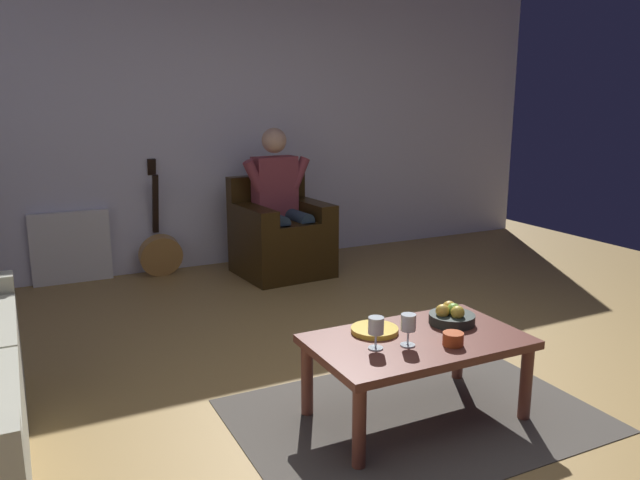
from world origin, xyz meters
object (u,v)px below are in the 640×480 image
object	(u,v)px
armchair	(280,238)
coffee_table	(417,349)
person_seated	(280,197)
guitar	(160,251)
decorative_dish	(375,330)
candle_jar	(453,339)
wine_glass_far	(408,325)
wine_glass_near	(376,328)
fruit_bowl	(451,316)

from	to	relation	value
armchair	coffee_table	xyz separation A→B (m)	(0.43, 2.67, 0.03)
person_seated	guitar	xyz separation A→B (m)	(0.97, -0.41, -0.47)
guitar	decorative_dish	size ratio (longest dim) A/B	4.36
candle_jar	decorative_dish	bearing A→B (deg)	-51.24
armchair	candle_jar	size ratio (longest dim) A/B	8.72
person_seated	wine_glass_far	size ratio (longest dim) A/B	8.34
wine_glass_near	fruit_bowl	size ratio (longest dim) A/B	0.65
person_seated	armchair	bearing A→B (deg)	-90.00
person_seated	coffee_table	world-z (taller)	person_seated
coffee_table	fruit_bowl	xyz separation A→B (m)	(-0.27, -0.08, 0.10)
armchair	wine_glass_far	xyz separation A→B (m)	(0.53, 2.73, 0.19)
coffee_table	wine_glass_far	xyz separation A→B (m)	(0.10, 0.06, 0.16)
armchair	wine_glass_far	distance (m)	2.78
wine_glass_far	fruit_bowl	bearing A→B (deg)	-158.62
armchair	candle_jar	xyz separation A→B (m)	(0.33, 2.82, 0.12)
person_seated	wine_glass_near	world-z (taller)	person_seated
guitar	wine_glass_near	world-z (taller)	guitar
coffee_table	guitar	size ratio (longest dim) A/B	1.01
person_seated	fruit_bowl	distance (m)	2.59
guitar	fruit_bowl	distance (m)	3.10
person_seated	guitar	world-z (taller)	person_seated
decorative_dish	armchair	bearing A→B (deg)	-102.85
coffee_table	guitar	distance (m)	3.12
fruit_bowl	wine_glass_far	bearing A→B (deg)	21.38
coffee_table	wine_glass_far	bearing A→B (deg)	31.38
armchair	guitar	bearing A→B (deg)	-26.59
guitar	decorative_dish	distance (m)	2.95
decorative_dish	candle_jar	world-z (taller)	candle_jar
coffee_table	guitar	world-z (taller)	guitar
fruit_bowl	person_seated	bearing A→B (deg)	-93.61
wine_glass_far	fruit_bowl	size ratio (longest dim) A/B	0.66
guitar	wine_glass_near	bearing A→B (deg)	95.40
candle_jar	wine_glass_near	bearing A→B (deg)	-20.21
fruit_bowl	decorative_dish	world-z (taller)	fruit_bowl
candle_jar	coffee_table	bearing A→B (deg)	-57.41
armchair	wine_glass_near	distance (m)	2.78
armchair	guitar	distance (m)	1.05
wine_glass_near	fruit_bowl	bearing A→B (deg)	-168.41
person_seated	wine_glass_far	xyz separation A→B (m)	(0.53, 2.71, -0.18)
guitar	decorative_dish	xyz separation A→B (m)	(-0.40, 2.92, 0.20)
armchair	candle_jar	bearing A→B (deg)	79.16
coffee_table	candle_jar	distance (m)	0.20
fruit_bowl	decorative_dish	bearing A→B (deg)	-9.18
candle_jar	guitar	bearing A→B (deg)	-78.82
decorative_dish	wine_glass_far	bearing A→B (deg)	103.03
fruit_bowl	decorative_dish	xyz separation A→B (m)	(0.41, -0.07, -0.03)
coffee_table	wine_glass_far	distance (m)	0.19
coffee_table	decorative_dish	distance (m)	0.22
armchair	coffee_table	distance (m)	2.70
person_seated	guitar	bearing A→B (deg)	-27.18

